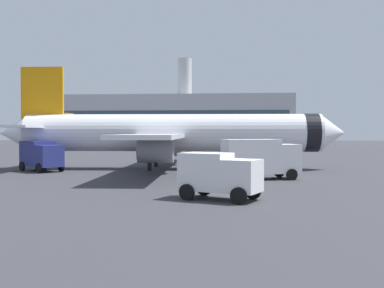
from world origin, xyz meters
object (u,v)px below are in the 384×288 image
cargo_van (219,174)px  safety_cone_mid (240,176)px  airplane_at_gate (170,133)px  service_truck (41,155)px  safety_cone_near (153,160)px  safety_cone_outer (51,164)px  fuel_truck (260,157)px  airplane_taxiing (93,136)px  safety_cone_far (182,163)px

cargo_van → safety_cone_mid: bearing=82.6°
airplane_at_gate → service_truck: (-11.97, -3.95, -2.05)m
service_truck → cargo_van: 24.37m
service_truck → safety_cone_near: bearing=53.8°
safety_cone_outer → safety_cone_mid: bearing=-31.1°
fuel_truck → safety_cone_near: (-11.73, 17.65, -1.40)m
airplane_taxiing → safety_cone_far: size_ratio=37.97×
safety_cone_far → safety_cone_outer: (-14.29, -1.27, -0.05)m
service_truck → safety_cone_outer: (-1.44, 5.85, -1.30)m
airplane_at_gate → service_truck: size_ratio=6.99×
service_truck → safety_cone_far: service_truck is taller
cargo_van → safety_cone_outer: size_ratio=7.85×
airplane_taxiing → airplane_at_gate: bearing=-66.1°
safety_cone_near → safety_cone_far: (4.05, -4.91, -0.02)m
airplane_taxiing → safety_cone_mid: (35.55, -74.93, -2.52)m
airplane_taxiing → service_truck: airplane_taxiing is taller
service_truck → fuel_truck: bearing=-15.3°
fuel_truck → safety_cone_near: fuel_truck is taller
safety_cone_near → safety_cone_mid: (10.18, -18.49, -0.07)m
safety_cone_mid → safety_cone_far: safety_cone_far is taller
service_truck → cargo_van: size_ratio=1.06×
airplane_at_gate → service_truck: 12.77m
safety_cone_mid → safety_cone_outer: bearing=148.9°
airplane_at_gate → airplane_taxiing: airplane_at_gate is taller
fuel_truck → safety_cone_far: 14.95m
service_truck → safety_cone_outer: service_truck is taller
service_truck → safety_cone_outer: size_ratio=8.30×
airplane_at_gate → cargo_van: size_ratio=7.39×
cargo_van → safety_cone_near: 30.19m
safety_cone_far → service_truck: bearing=-151.0°
fuel_truck → safety_cone_far: fuel_truck is taller
safety_cone_mid → airplane_taxiing: bearing=115.4°
airplane_taxiing → safety_cone_near: 61.93m
cargo_van → safety_cone_mid: 10.52m
airplane_at_gate → fuel_truck: airplane_at_gate is taller
fuel_truck → safety_cone_outer: 24.83m
safety_cone_near → airplane_taxiing: bearing=114.2°
airplane_at_gate → safety_cone_far: size_ratio=49.63×
safety_cone_far → safety_cone_outer: bearing=-174.9°
service_truck → safety_cone_near: 14.95m
fuel_truck → safety_cone_mid: (-1.55, -0.83, -1.47)m
airplane_taxiing → safety_cone_near: (25.37, -56.44, -2.45)m
airplane_taxiing → safety_cone_near: bearing=-65.8°
cargo_van → airplane_taxiing: bearing=111.8°
fuel_truck → safety_cone_far: bearing=121.1°
fuel_truck → safety_cone_outer: fuel_truck is taller
fuel_truck → safety_cone_mid: 2.29m
fuel_truck → safety_cone_far: (-7.68, 12.74, -1.42)m
fuel_truck → airplane_taxiing: bearing=116.6°
service_truck → airplane_at_gate: bearing=18.3°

